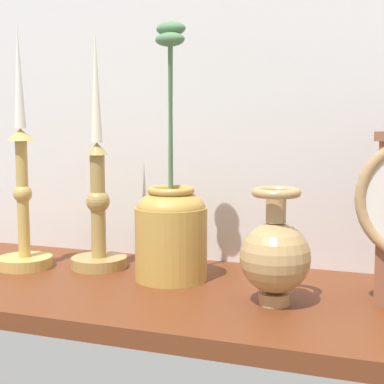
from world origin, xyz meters
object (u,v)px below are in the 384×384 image
Objects in this scene: candlestick_tall_left at (23,198)px; brass_vase_jar at (171,226)px; brass_vase_bulbous at (275,254)px; candlestick_tall_center at (98,204)px.

candlestick_tall_left reaches higher than brass_vase_jar.
candlestick_tall_center is at bearing 163.27° from brass_vase_bulbous.
brass_vase_jar reaches higher than brass_vase_bulbous.
candlestick_tall_left reaches higher than brass_vase_bulbous.
candlestick_tall_left is 43.46cm from brass_vase_bulbous.
candlestick_tall_left is 12.33cm from candlestick_tall_center.
brass_vase_jar is (-17.38, 6.84, 1.49)cm from brass_vase_bulbous.
brass_vase_bulbous is at bearing -16.73° from candlestick_tall_center.
brass_vase_jar is (13.88, -2.55, -2.40)cm from candlestick_tall_center.
candlestick_tall_left is 1.05× the size of brass_vase_jar.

